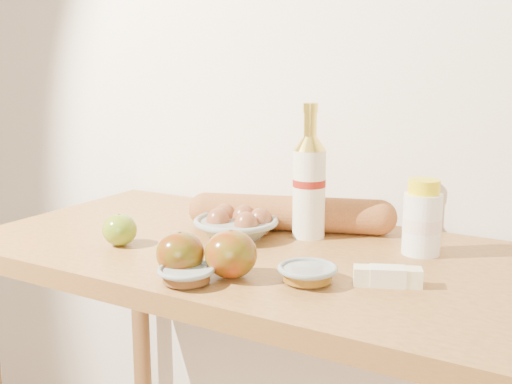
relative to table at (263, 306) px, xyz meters
The scene contains 12 objects.
back_wall 0.62m from the table, 90.00° to the left, with size 3.50×0.02×2.60m, color silver.
table is the anchor object (origin of this frame).
bourbon_bottle 0.27m from the table, 71.41° to the left, with size 0.09×0.09×0.28m.
cream_bottle 0.36m from the table, 23.89° to the left, with size 0.08×0.08×0.15m.
egg_bowl 0.18m from the table, 154.80° to the left, with size 0.19×0.19×0.06m.
baguette 0.22m from the table, 96.21° to the left, with size 0.46×0.23×0.08m.
apple_yellowgreen 0.33m from the table, 153.56° to the right, with size 0.08×0.08×0.06m.
apple_redgreen_front 0.27m from the table, 102.54° to the right, with size 0.10×0.10×0.08m.
apple_redgreen_right 0.24m from the table, 78.46° to the right, with size 0.11×0.11×0.08m.
sugar_bowl 0.28m from the table, 93.10° to the right, with size 0.10×0.10×0.03m.
syrup_bowl 0.25m from the table, 39.24° to the right, with size 0.13×0.13×0.03m.
butter_stick 0.32m from the table, 15.30° to the right, with size 0.12×0.07×0.03m.
Camera 1 is at (0.61, 0.12, 1.28)m, focal length 45.00 mm.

